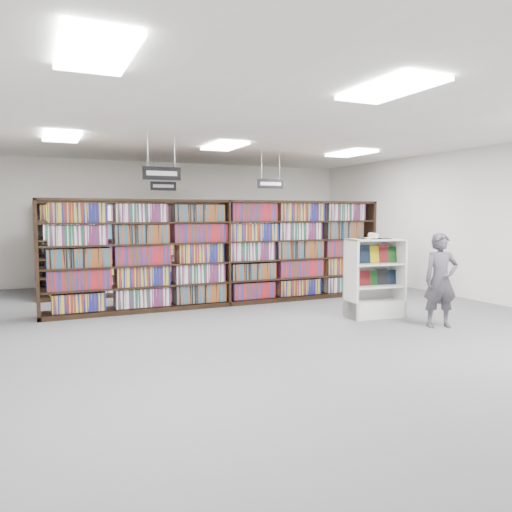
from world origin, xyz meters
name	(u,v)px	position (x,y,z in m)	size (l,w,h in m)	color
floor	(268,324)	(0.00, 0.00, 0.00)	(12.00, 12.00, 0.00)	#55555A
ceiling	(268,129)	(0.00, 0.00, 3.20)	(10.00, 12.00, 0.10)	silver
wall_back	(173,222)	(0.00, 6.00, 1.60)	(10.00, 0.10, 3.20)	silver
wall_right	(488,225)	(5.00, 0.00, 1.60)	(0.10, 12.00, 3.20)	silver
bookshelf_row_near	(225,253)	(0.00, 2.00, 1.05)	(7.00, 0.60, 2.10)	black
bookshelf_row_mid	(195,246)	(0.00, 4.00, 1.05)	(7.00, 0.60, 2.10)	black
bookshelf_row_far	(176,242)	(0.00, 5.70, 1.05)	(7.00, 0.60, 2.10)	black
aisle_sign_left	(162,172)	(-1.50, 1.00, 2.53)	(0.65, 0.02, 0.80)	#B2B2B7
aisle_sign_right	(271,183)	(1.50, 3.00, 2.53)	(0.65, 0.02, 0.80)	#B2B2B7
aisle_sign_center	(163,185)	(-0.50, 5.00, 2.53)	(0.65, 0.02, 0.80)	#B2B2B7
troffer_front_left	(95,52)	(-3.00, -3.00, 3.16)	(0.60, 1.20, 0.04)	white
troffer_front_center	(390,89)	(0.00, -3.00, 3.16)	(0.60, 1.20, 0.04)	white
troffer_back_left	(62,137)	(-3.00, 2.00, 3.16)	(0.60, 1.20, 0.04)	white
troffer_back_center	(224,146)	(0.00, 2.00, 3.16)	(0.60, 1.20, 0.04)	white
troffer_back_right	(351,153)	(3.00, 2.00, 3.16)	(0.60, 1.20, 0.04)	white
endcap_display	(373,290)	(2.00, -0.19, 0.48)	(1.04, 0.60, 1.39)	white
open_book	(374,237)	(1.94, -0.25, 1.43)	(0.61, 0.46, 0.12)	black
shopper	(441,280)	(2.46, -1.33, 0.76)	(0.56, 0.37, 1.53)	#47424B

